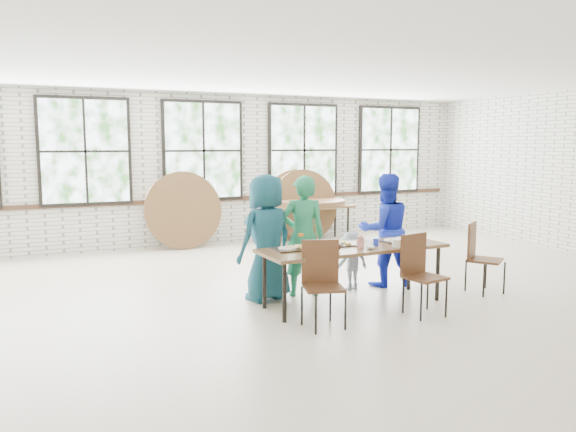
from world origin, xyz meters
name	(u,v)px	position (x,y,z in m)	size (l,w,h in m)	color
room	(203,153)	(0.00, 4.44, 1.83)	(12.00, 12.00, 12.00)	beige
dining_table	(354,251)	(0.51, -0.46, 0.69)	(2.43, 0.88, 0.74)	brown
chair_near_left	(322,276)	(-0.23, -1.01, 0.56)	(0.52, 0.51, 0.95)	#4F2E1A
chair_near_right	(419,267)	(1.03, -1.10, 0.56)	(0.49, 0.48, 0.95)	#4F2E1A
chair_spare	(478,252)	(2.37, -0.64, 0.56)	(0.58, 0.57, 0.95)	#4F2E1A
adult_teal	(267,238)	(-0.40, 0.19, 0.82)	(0.80, 0.52, 1.63)	navy
adult_green	(303,236)	(0.12, 0.19, 0.80)	(0.58, 0.38, 1.60)	#228254
toddler	(351,261)	(0.87, 0.19, 0.41)	(0.52, 0.30, 0.81)	#152844
adult_blue	(385,230)	(1.41, 0.19, 0.80)	(0.78, 0.61, 1.60)	#1D31CB
storage_table	(309,208)	(2.07, 3.91, 0.69)	(1.81, 0.78, 0.74)	brown
tabletop_clutter	(360,244)	(0.59, -0.49, 0.77)	(1.94, 0.67, 0.11)	black
round_tops_stacked	(309,203)	(2.07, 3.91, 0.80)	(1.50, 1.50, 0.13)	brown
round_tops_leaning	(264,207)	(1.17, 4.13, 0.74)	(4.04, 0.43, 1.49)	brown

